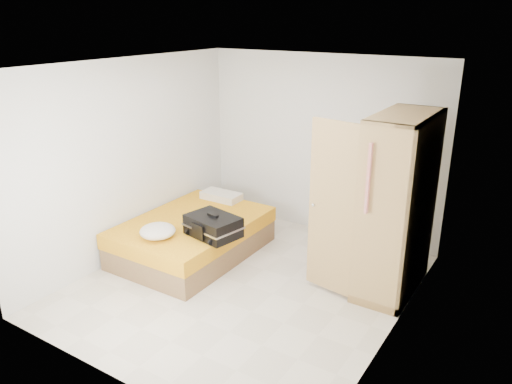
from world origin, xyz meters
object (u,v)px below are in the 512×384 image
Objects in this scene: person at (345,221)px; round_cushion at (158,231)px; bed at (193,237)px; wardrobe at (392,210)px; suitcase at (213,226)px.

person reaches higher than round_cushion.
bed is 4.59× the size of round_cushion.
person is at bearing -169.28° from wardrobe.
suitcase is (0.53, -0.24, 0.37)m from bed.
wardrobe is 2.81m from round_cushion.
suitcase reaches higher than round_cushion.
person is at bearing 37.04° from suitcase.
wardrobe is (2.50, 0.55, 0.75)m from bed.
round_cushion is at bearing 121.58° from person.
person is 2.12× the size of suitcase.
wardrobe is 2.86× the size of suitcase.
round_cushion is (-0.00, -0.65, 0.33)m from bed.
wardrobe is at bearing 12.38° from bed.
bed is at bearing 105.36° from person.
person is 1.61m from suitcase.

